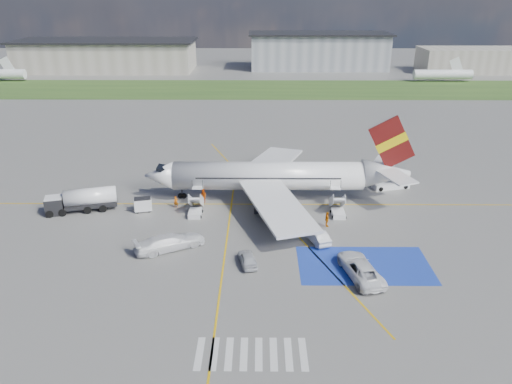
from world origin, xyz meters
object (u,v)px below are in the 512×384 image
at_px(gpu_cart, 143,205).
at_px(van_white_a, 360,266).
at_px(airliner, 279,176).
at_px(belt_loader, 391,185).
at_px(car_silver_a, 248,259).
at_px(van_white_b, 170,240).
at_px(car_silver_b, 317,236).
at_px(fuel_tanker, 82,202).

xyz_separation_m(gpu_cart, van_white_a, (25.65, -15.75, 0.28)).
bearing_deg(airliner, belt_loader, 13.84).
bearing_deg(car_silver_a, van_white_b, -32.96).
xyz_separation_m(belt_loader, car_silver_a, (-20.60, -22.02, 0.27)).
height_order(gpu_cart, van_white_a, van_white_a).
relative_size(gpu_cart, car_silver_b, 0.54).
distance_m(belt_loader, car_silver_b, 21.07).
bearing_deg(car_silver_a, van_white_a, 157.01).
height_order(fuel_tanker, belt_loader, fuel_tanker).
relative_size(airliner, car_silver_b, 8.03).
xyz_separation_m(gpu_cart, belt_loader, (34.70, 8.44, -0.41)).
distance_m(van_white_a, van_white_b, 21.11).
distance_m(fuel_tanker, belt_loader, 43.54).
distance_m(fuel_tanker, car_silver_b, 31.17).
xyz_separation_m(airliner, car_silver_b, (3.99, -12.70, -2.64)).
height_order(belt_loader, car_silver_b, belt_loader).
xyz_separation_m(car_silver_a, car_silver_b, (7.91, 5.21, 0.06)).
relative_size(fuel_tanker, van_white_a, 1.55).
height_order(airliner, van_white_b, airliner).
bearing_deg(van_white_a, airliner, -81.38).
bearing_deg(airliner, car_silver_b, -72.58).
bearing_deg(gpu_cart, fuel_tanker, 167.07).
bearing_deg(car_silver_a, gpu_cart, -56.30).
bearing_deg(gpu_cart, van_white_b, -75.60).
relative_size(gpu_cart, belt_loader, 0.42).
distance_m(belt_loader, car_silver_a, 30.16).
bearing_deg(fuel_tanker, van_white_b, -53.27).
xyz_separation_m(fuel_tanker, gpu_cart, (8.01, -0.02, -0.45)).
bearing_deg(fuel_tanker, van_white_a, -40.61).
height_order(gpu_cart, car_silver_a, gpu_cart).
bearing_deg(van_white_b, fuel_tanker, 24.19).
bearing_deg(car_silver_a, airliner, -114.72).
bearing_deg(gpu_cart, car_silver_a, -56.70).
xyz_separation_m(car_silver_a, van_white_a, (11.56, -2.17, 0.43)).
bearing_deg(car_silver_b, fuel_tanker, -36.07).
height_order(car_silver_a, car_silver_b, car_silver_b).
xyz_separation_m(fuel_tanker, car_silver_a, (22.10, -13.61, -0.59)).
bearing_deg(car_silver_b, airliner, -93.03).
height_order(fuel_tanker, van_white_b, fuel_tanker).
relative_size(airliner, fuel_tanker, 3.98).
height_order(belt_loader, van_white_b, van_white_b).
distance_m(airliner, belt_loader, 17.43).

